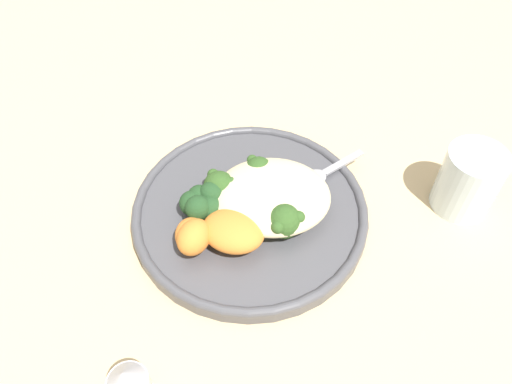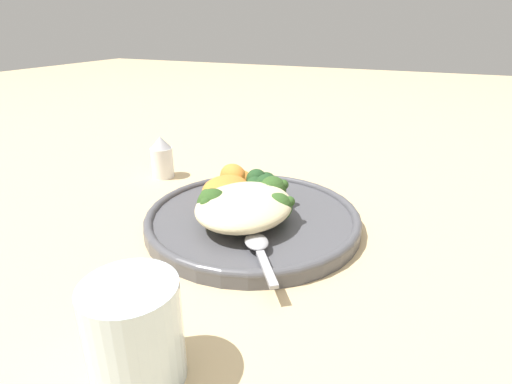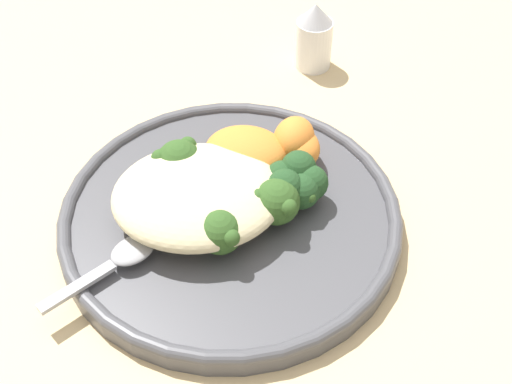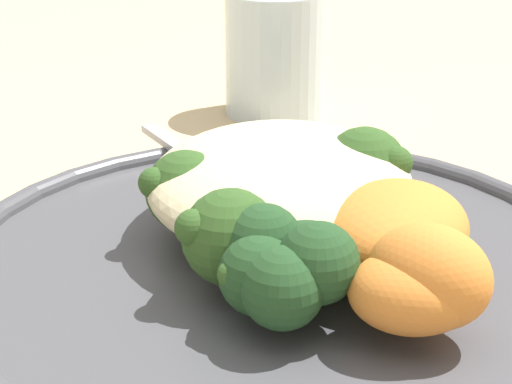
{
  "view_description": "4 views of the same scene",
  "coord_description": "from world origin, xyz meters",
  "px_view_note": "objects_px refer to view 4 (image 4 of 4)",
  "views": [
    {
      "loc": [
        0.0,
        0.37,
        0.49
      ],
      "look_at": [
        0.01,
        -0.0,
        0.05
      ],
      "focal_mm": 35.0,
      "sensor_mm": 36.0,
      "label": 1
    },
    {
      "loc": [
        -0.43,
        -0.2,
        0.26
      ],
      "look_at": [
        0.0,
        -0.01,
        0.05
      ],
      "focal_mm": 28.0,
      "sensor_mm": 36.0,
      "label": 2
    },
    {
      "loc": [
        -0.01,
        -0.4,
        0.46
      ],
      "look_at": [
        0.03,
        -0.02,
        0.06
      ],
      "focal_mm": 50.0,
      "sensor_mm": 36.0,
      "label": 3
    },
    {
      "loc": [
        0.34,
        0.03,
        0.18
      ],
      "look_at": [
        0.0,
        -0.01,
        0.04
      ],
      "focal_mm": 60.0,
      "sensor_mm": 36.0,
      "label": 4
    }
  ],
  "objects_px": {
    "sweet_potato_chunk_0": "(395,229)",
    "broccoli_stalk_1": "(294,188)",
    "plate": "(279,265)",
    "water_glass": "(275,55)",
    "quinoa_mound": "(290,181)",
    "spoon": "(202,160)",
    "broccoli_stalk_3": "(245,239)",
    "kale_tuft": "(285,266)",
    "sweet_potato_chunk_1": "(429,276)",
    "broccoli_stalk_2": "(208,201)",
    "broccoli_stalk_4": "(282,271)",
    "sweet_potato_chunk_2": "(413,291)",
    "broccoli_stalk_0": "(363,185)"
  },
  "relations": [
    {
      "from": "sweet_potato_chunk_0",
      "to": "sweet_potato_chunk_2",
      "type": "xyz_separation_m",
      "value": [
        0.05,
        0.0,
        -0.0
      ]
    },
    {
      "from": "plate",
      "to": "spoon",
      "type": "bearing_deg",
      "value": -150.78
    },
    {
      "from": "sweet_potato_chunk_0",
      "to": "sweet_potato_chunk_1",
      "type": "height_order",
      "value": "sweet_potato_chunk_1"
    },
    {
      "from": "broccoli_stalk_3",
      "to": "broccoli_stalk_4",
      "type": "distance_m",
      "value": 0.02
    },
    {
      "from": "kale_tuft",
      "to": "water_glass",
      "type": "xyz_separation_m",
      "value": [
        -0.32,
        -0.03,
        0.0
      ]
    },
    {
      "from": "sweet_potato_chunk_0",
      "to": "broccoli_stalk_1",
      "type": "bearing_deg",
      "value": -138.42
    },
    {
      "from": "sweet_potato_chunk_2",
      "to": "water_glass",
      "type": "bearing_deg",
      "value": -166.57
    },
    {
      "from": "spoon",
      "to": "broccoli_stalk_3",
      "type": "bearing_deg",
      "value": 161.61
    },
    {
      "from": "quinoa_mound",
      "to": "sweet_potato_chunk_2",
      "type": "height_order",
      "value": "quinoa_mound"
    },
    {
      "from": "broccoli_stalk_4",
      "to": "spoon",
      "type": "bearing_deg",
      "value": -113.07
    },
    {
      "from": "quinoa_mound",
      "to": "broccoli_stalk_0",
      "type": "xyz_separation_m",
      "value": [
        -0.0,
        0.03,
        -0.0
      ]
    },
    {
      "from": "quinoa_mound",
      "to": "sweet_potato_chunk_1",
      "type": "distance_m",
      "value": 0.1
    },
    {
      "from": "plate",
      "to": "spoon",
      "type": "relative_size",
      "value": 3.1
    },
    {
      "from": "broccoli_stalk_4",
      "to": "sweet_potato_chunk_2",
      "type": "xyz_separation_m",
      "value": [
        0.02,
        0.05,
        0.0
      ]
    },
    {
      "from": "plate",
      "to": "water_glass",
      "type": "xyz_separation_m",
      "value": [
        -0.26,
        -0.03,
        0.03
      ]
    },
    {
      "from": "broccoli_stalk_2",
      "to": "kale_tuft",
      "type": "bearing_deg",
      "value": 144.03
    },
    {
      "from": "quinoa_mound",
      "to": "broccoli_stalk_3",
      "type": "distance_m",
      "value": 0.06
    },
    {
      "from": "quinoa_mound",
      "to": "kale_tuft",
      "type": "bearing_deg",
      "value": 3.14
    },
    {
      "from": "broccoli_stalk_2",
      "to": "spoon",
      "type": "relative_size",
      "value": 1.23
    },
    {
      "from": "sweet_potato_chunk_0",
      "to": "spoon",
      "type": "distance_m",
      "value": 0.14
    },
    {
      "from": "quinoa_mound",
      "to": "broccoli_stalk_1",
      "type": "height_order",
      "value": "quinoa_mound"
    },
    {
      "from": "sweet_potato_chunk_1",
      "to": "kale_tuft",
      "type": "bearing_deg",
      "value": -95.92
    },
    {
      "from": "broccoli_stalk_0",
      "to": "sweet_potato_chunk_2",
      "type": "distance_m",
      "value": 0.09
    },
    {
      "from": "broccoli_stalk_3",
      "to": "sweet_potato_chunk_0",
      "type": "xyz_separation_m",
      "value": [
        -0.02,
        0.06,
        -0.0
      ]
    },
    {
      "from": "broccoli_stalk_1",
      "to": "water_glass",
      "type": "distance_m",
      "value": 0.23
    },
    {
      "from": "quinoa_mound",
      "to": "broccoli_stalk_1",
      "type": "relative_size",
      "value": 1.23
    },
    {
      "from": "broccoli_stalk_2",
      "to": "quinoa_mound",
      "type": "bearing_deg",
      "value": -126.79
    },
    {
      "from": "plate",
      "to": "kale_tuft",
      "type": "bearing_deg",
      "value": 7.03
    },
    {
      "from": "quinoa_mound",
      "to": "sweet_potato_chunk_2",
      "type": "relative_size",
      "value": 3.02
    },
    {
      "from": "plate",
      "to": "quinoa_mound",
      "type": "xyz_separation_m",
      "value": [
        -0.03,
        0.0,
        0.03
      ]
    },
    {
      "from": "plate",
      "to": "kale_tuft",
      "type": "xyz_separation_m",
      "value": [
        0.06,
        0.01,
        0.03
      ]
    },
    {
      "from": "sweet_potato_chunk_1",
      "to": "spoon",
      "type": "distance_m",
      "value": 0.18
    },
    {
      "from": "broccoli_stalk_2",
      "to": "spoon",
      "type": "bearing_deg",
      "value": -56.34
    },
    {
      "from": "quinoa_mound",
      "to": "water_glass",
      "type": "relative_size",
      "value": 1.63
    },
    {
      "from": "broccoli_stalk_3",
      "to": "sweet_potato_chunk_1",
      "type": "relative_size",
      "value": 1.78
    },
    {
      "from": "broccoli_stalk_0",
      "to": "broccoli_stalk_3",
      "type": "relative_size",
      "value": 1.42
    },
    {
      "from": "broccoli_stalk_4",
      "to": "spoon",
      "type": "xyz_separation_m",
      "value": [
        -0.13,
        -0.05,
        -0.01
      ]
    },
    {
      "from": "broccoli_stalk_4",
      "to": "sweet_potato_chunk_1",
      "type": "bearing_deg",
      "value": 121.68
    },
    {
      "from": "broccoli_stalk_3",
      "to": "spoon",
      "type": "xyz_separation_m",
      "value": [
        -0.12,
        -0.04,
        -0.01
      ]
    },
    {
      "from": "spoon",
      "to": "water_glass",
      "type": "xyz_separation_m",
      "value": [
        -0.18,
        0.02,
        0.02
      ]
    },
    {
      "from": "broccoli_stalk_1",
      "to": "kale_tuft",
      "type": "bearing_deg",
      "value": 153.08
    },
    {
      "from": "broccoli_stalk_0",
      "to": "sweet_potato_chunk_1",
      "type": "xyz_separation_m",
      "value": [
        0.09,
        0.02,
        0.0
      ]
    },
    {
      "from": "broccoli_stalk_3",
      "to": "sweet_potato_chunk_0",
      "type": "height_order",
      "value": "broccoli_stalk_3"
    },
    {
      "from": "quinoa_mound",
      "to": "broccoli_stalk_4",
      "type": "distance_m",
      "value": 0.07
    },
    {
      "from": "broccoli_stalk_1",
      "to": "broccoli_stalk_2",
      "type": "xyz_separation_m",
      "value": [
        0.03,
        -0.04,
        0.0
      ]
    },
    {
      "from": "sweet_potato_chunk_2",
      "to": "water_glass",
      "type": "distance_m",
      "value": 0.34
    },
    {
      "from": "broccoli_stalk_0",
      "to": "plate",
      "type": "bearing_deg",
      "value": 130.21
    },
    {
      "from": "quinoa_mound",
      "to": "broccoli_stalk_2",
      "type": "height_order",
      "value": "quinoa_mound"
    },
    {
      "from": "spoon",
      "to": "broccoli_stalk_1",
      "type": "bearing_deg",
      "value": -172.32
    },
    {
      "from": "broccoli_stalk_2",
      "to": "water_glass",
      "type": "height_order",
      "value": "water_glass"
    }
  ]
}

